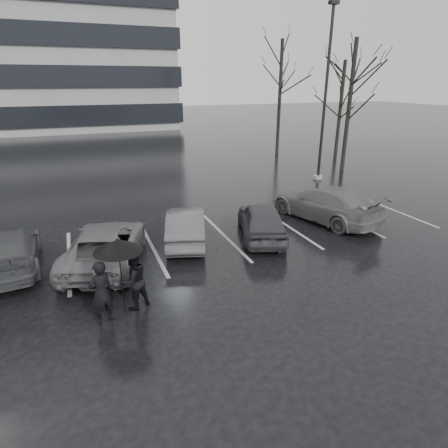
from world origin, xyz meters
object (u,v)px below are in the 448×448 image
car_west_c (9,250)px  car_east (325,203)px  pedestrian_right (134,280)px  tree_ne (340,110)px  car_main (261,220)px  lamp_post (325,104)px  car_west_a (186,225)px  car_west_b (105,245)px  tree_north (280,99)px  pedestrian_left (101,293)px  tree_east (349,108)px

car_west_c → car_east: bearing=177.0°
pedestrian_right → tree_ne: tree_ne is taller
car_main → pedestrian_right: bearing=49.6°
car_west_c → tree_ne: size_ratio=0.60×
pedestrian_right → lamp_post: lamp_post is taller
car_west_a → car_west_b: size_ratio=0.83×
pedestrian_right → tree_north: (14.37, 18.16, 3.44)m
car_west_a → pedestrian_left: 5.23m
pedestrian_right → lamp_post: (12.59, 9.88, 3.54)m
car_east → pedestrian_right: (-8.61, -3.77, 0.08)m
car_main → tree_east: (10.12, 8.07, 3.34)m
pedestrian_left → pedestrian_right: bearing=179.6°
pedestrian_left → tree_east: bearing=-168.8°
car_west_a → tree_east: tree_east is taller
car_main → tree_north: 17.97m
car_west_b → pedestrian_right: (0.46, -2.96, 0.17)m
car_east → tree_east: (6.76, 7.39, 3.28)m
car_west_a → tree_ne: bearing=-126.6°
car_main → car_west_c: bearing=15.0°
car_west_b → lamp_post: (13.04, 6.91, 3.71)m
car_main → car_west_b: bearing=20.4°
car_east → tree_ne: size_ratio=0.71×
car_main → tree_ne: bearing=-117.2°
pedestrian_left → pedestrian_right: size_ratio=1.03×
car_west_c → lamp_post: bearing=-162.1°
car_east → car_west_b: bearing=-10.4°
pedestrian_left → car_west_b: bearing=-120.5°
car_east → car_west_a: bearing=-14.8°
car_east → tree_ne: (9.26, 11.39, 2.78)m
car_west_c → car_east: 11.90m
lamp_post → pedestrian_right: bearing=-141.9°
car_east → tree_north: tree_north is taller
lamp_post → tree_ne: 7.52m
car_west_b → lamp_post: lamp_post is taller
tree_east → car_west_a: bearing=-150.0°
pedestrian_right → tree_east: (15.37, 11.16, 3.19)m
car_west_b → car_east: car_east is taller
tree_ne → tree_north: bearing=139.4°
car_west_b → tree_east: bearing=-134.9°
car_west_c → tree_east: tree_east is taller
car_west_a → car_west_c: car_west_a is taller
pedestrian_right → tree_north: tree_north is taller
car_main → tree_north: tree_north is taller
car_west_a → car_east: car_east is taller
car_east → tree_ne: 14.94m
car_west_c → car_east: (11.90, 0.07, 0.11)m
car_west_b → car_west_c: car_west_b is taller
tree_ne → tree_north: 4.67m
car_west_a → pedestrian_right: bearing=73.2°
car_east → car_main: bearing=-4.0°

